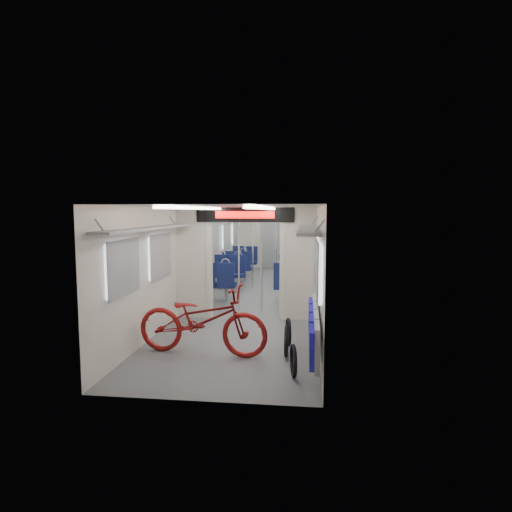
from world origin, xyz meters
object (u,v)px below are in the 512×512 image
(bike_hoop_b, at_px, (286,343))
(bike_hoop_c, at_px, (288,333))
(flip_bench, at_px, (314,329))
(seat_bay_far_left, at_px, (241,261))
(stanchion_far_right, at_px, (276,247))
(seat_bay_near_right, at_px, (294,276))
(seat_bay_near_left, at_px, (224,275))
(stanchion_near_left, at_px, (239,260))
(stanchion_far_left, at_px, (253,248))
(stanchion_near_right, at_px, (262,261))
(bicycle, at_px, (202,320))
(bike_hoop_a, at_px, (293,363))
(seat_bay_far_right, at_px, (297,261))

(bike_hoop_b, relative_size, bike_hoop_c, 1.08)
(flip_bench, xyz_separation_m, seat_bay_far_left, (-2.29, 8.24, -0.04))
(stanchion_far_right, bearing_deg, seat_bay_near_right, -70.65)
(flip_bench, distance_m, stanchion_far_right, 6.92)
(seat_bay_near_left, bearing_deg, seat_bay_far_left, 90.00)
(stanchion_near_left, height_order, stanchion_far_left, same)
(stanchion_near_left, xyz_separation_m, stanchion_near_right, (0.51, -0.06, 0.00))
(stanchion_near_right, bearing_deg, flip_bench, -71.91)
(seat_bay_near_right, bearing_deg, bicycle, -105.18)
(flip_bench, xyz_separation_m, bike_hoop_a, (-0.27, -0.36, -0.38))
(bike_hoop_a, xyz_separation_m, seat_bay_near_left, (-2.02, 5.54, 0.33))
(seat_bay_far_right, bearing_deg, stanchion_near_left, -103.15)
(stanchion_far_left, xyz_separation_m, stanchion_far_right, (0.64, 0.52, 0.00))
(bicycle, distance_m, seat_bay_far_right, 8.05)
(bicycle, height_order, stanchion_near_left, stanchion_near_left)
(seat_bay_far_right, height_order, stanchion_far_right, stanchion_far_right)
(seat_bay_near_left, bearing_deg, seat_bay_far_right, 59.64)
(seat_bay_far_left, height_order, stanchion_near_left, stanchion_near_left)
(seat_bay_near_left, relative_size, stanchion_near_left, 0.88)
(flip_bench, xyz_separation_m, bike_hoop_c, (-0.39, 1.00, -0.37))
(flip_bench, relative_size, seat_bay_far_right, 0.92)
(bicycle, height_order, seat_bay_far_left, bicycle)
(stanchion_far_left, bearing_deg, bike_hoop_b, -78.02)
(seat_bay_near_right, relative_size, stanchion_far_right, 0.92)
(bike_hoop_c, distance_m, stanchion_far_left, 5.53)
(bike_hoop_c, relative_size, stanchion_far_right, 0.20)
(bike_hoop_b, height_order, seat_bay_far_right, seat_bay_far_right)
(bike_hoop_a, xyz_separation_m, bike_hoop_b, (-0.13, 0.80, 0.02))
(stanchion_far_right, bearing_deg, stanchion_near_right, -91.24)
(flip_bench, xyz_separation_m, seat_bay_far_right, (-0.42, 8.37, -0.00))
(seat_bay_far_left, height_order, stanchion_far_left, stanchion_far_left)
(bike_hoop_b, bearing_deg, seat_bay_near_left, 111.73)
(seat_bay_far_right, bearing_deg, bike_hoop_c, -89.79)
(bike_hoop_a, relative_size, bike_hoop_c, 0.98)
(bike_hoop_c, height_order, stanchion_far_right, stanchion_far_right)
(seat_bay_far_right, bearing_deg, bike_hoop_b, -89.87)
(bike_hoop_b, bearing_deg, bike_hoop_c, 89.05)
(stanchion_near_left, bearing_deg, seat_bay_far_right, 76.85)
(stanchion_near_left, bearing_deg, stanchion_far_left, 91.10)
(seat_bay_far_right, distance_m, stanchion_near_right, 5.14)
(bicycle, xyz_separation_m, stanchion_near_right, (0.63, 2.88, 0.60))
(flip_bench, height_order, bike_hoop_a, flip_bench)
(bike_hoop_b, relative_size, seat_bay_far_left, 0.25)
(stanchion_far_left, bearing_deg, stanchion_near_right, -79.30)
(flip_bench, distance_m, stanchion_near_left, 3.76)
(stanchion_near_right, bearing_deg, bicycle, -102.31)
(bike_hoop_c, bearing_deg, bike_hoop_a, -84.86)
(seat_bay_near_left, bearing_deg, bicycle, -83.02)
(bike_hoop_c, xyz_separation_m, stanchion_near_left, (-1.20, 2.36, 0.94))
(bicycle, height_order, seat_bay_far_right, seat_bay_far_right)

